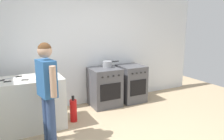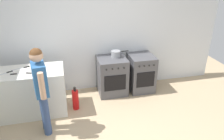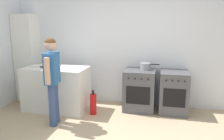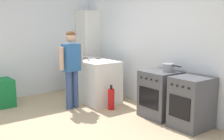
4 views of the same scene
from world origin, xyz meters
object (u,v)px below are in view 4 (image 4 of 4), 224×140
Objects in this scene: pot at (168,68)px; knife_paring at (84,59)px; recycling_crate_upper at (3,86)px; knife_carving at (95,59)px; knife_chef at (82,58)px; oven_left at (161,94)px; person at (71,63)px; oven_right at (192,103)px; recycling_crate_lower at (4,99)px; fire_extinguisher at (111,99)px; knife_bread at (90,61)px; larder_cabinet at (88,51)px.

knife_paring is (-2.00, -0.54, -0.02)m from pot.
recycling_crate_upper is (-0.51, -1.64, -0.49)m from knife_paring.
knife_paring is (-0.07, -0.24, 0.00)m from knife_carving.
oven_left is at bearing 10.88° from knife_chef.
recycling_crate_upper is at bearing -139.08° from pot.
person is at bearing -63.38° from knife_carving.
recycling_crate_upper is at bearing -107.23° from knife_carving.
recycling_crate_lower is at bearing -145.75° from oven_right.
pot is 0.75× the size of recycling_crate_upper.
knife_paring is at bearing -169.66° from oven_right.
pot reaches higher than knife_chef.
knife_paring is at bearing 179.69° from fire_extinguisher.
knife_paring is 0.14× the size of person.
knife_chef is 0.54× the size of recycling_crate_upper.
knife_bread is 0.33m from knife_paring.
oven_left is at bearing 28.78° from fire_extinguisher.
oven_right is at bearing 8.22° from knife_chef.
knife_bread is at bearing -48.37° from knife_carving.
knife_carving is 0.61× the size of recycling_crate_lower.
knife_paring is 1.78m from recycling_crate_upper.
fire_extinguisher is at bearing -14.38° from knife_carving.
oven_right is at bearing 34.25° from recycling_crate_upper.
knife_paring reaches higher than oven_left.
knife_bread is at bearing -9.06° from knife_paring.
knife_bread is 1.62× the size of knife_paring.
knife_bread is 0.17× the size of larder_cabinet.
pot is at bearing 173.41° from oven_right.
oven_left is at bearing 36.47° from person.
recycling_crate_upper is at bearing -107.38° from knife_paring.
oven_right is 3.05× the size of knife_chef.
person is at bearing 47.00° from recycling_crate_upper.
knife_bread is 0.66× the size of recycling_crate_upper.
larder_cabinet is at bearing 142.68° from knife_paring.
larder_cabinet is (-3.34, 0.10, 0.57)m from oven_right.
pot reaches higher than recycling_crate_upper.
larder_cabinet is (-0.56, 0.50, 0.10)m from knife_chef.
pot is 0.75× the size of recycling_crate_lower.
knife_bread reaches higher than oven_right.
knife_carving is 0.63× the size of fire_extinguisher.
pot is at bearing 33.01° from oven_left.
knife_chef is at bearing -41.88° from larder_cabinet.
oven_left reaches higher than recycling_crate_upper.
knife_paring is at bearing 72.62° from recycling_crate_lower.
knife_chef is 1.81m from recycling_crate_upper.
pot is at bearing 12.08° from knife_chef.
knife_chef is at bearing 136.01° from person.
oven_right is 2.18× the size of pot.
knife_carving is (-1.93, -0.30, -0.02)m from pot.
oven_left reaches higher than recycling_crate_lower.
oven_right is 1.63× the size of recycling_crate_upper.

